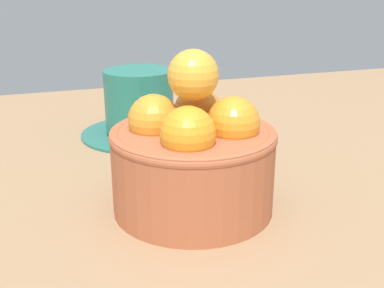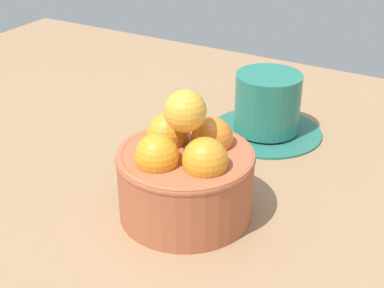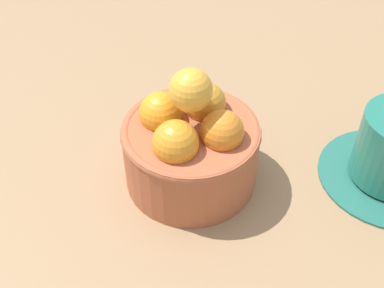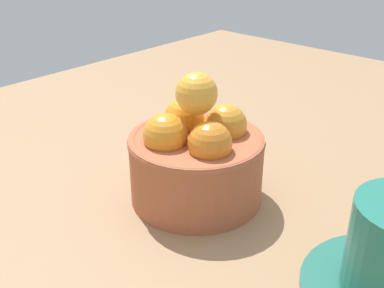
# 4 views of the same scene
# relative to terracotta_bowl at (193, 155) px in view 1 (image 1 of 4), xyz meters

# --- Properties ---
(ground_plane) EXTENTS (1.26, 0.96, 0.04)m
(ground_plane) POSITION_rel_terracotta_bowl_xyz_m (-0.00, -0.00, -0.07)
(ground_plane) COLOR #997551
(terracotta_bowl) EXTENTS (0.14, 0.14, 0.14)m
(terracotta_bowl) POSITION_rel_terracotta_bowl_xyz_m (0.00, 0.00, 0.00)
(terracotta_bowl) COLOR #AD5938
(terracotta_bowl) RESTS_ON ground_plane
(coffee_cup) EXTENTS (0.15, 0.15, 0.08)m
(coffee_cup) POSITION_rel_terracotta_bowl_xyz_m (0.00, -0.21, -0.01)
(coffee_cup) COLOR #27695B
(coffee_cup) RESTS_ON ground_plane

